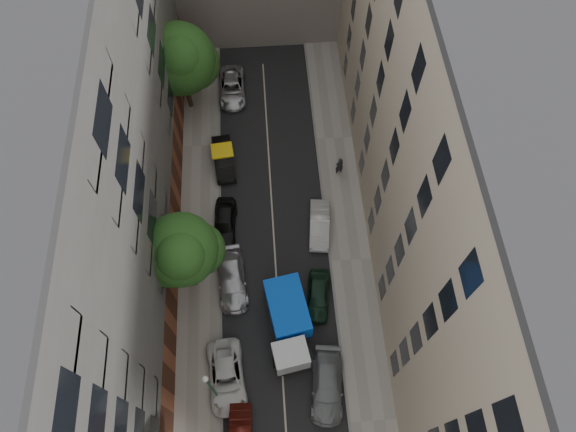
{
  "coord_description": "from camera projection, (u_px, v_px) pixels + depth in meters",
  "views": [
    {
      "loc": [
        -0.1,
        -14.42,
        34.62
      ],
      "look_at": [
        0.96,
        0.81,
        6.0
      ],
      "focal_mm": 32.0,
      "sensor_mm": 36.0,
      "label": 1
    }
  ],
  "objects": [
    {
      "name": "ground",
      "position": [
        276.0,
        265.0,
        37.32
      ],
      "size": [
        120.0,
        120.0,
        0.0
      ],
      "primitive_type": "plane",
      "color": "#4C4C49",
      "rests_on": "ground"
    },
    {
      "name": "road_surface",
      "position": [
        276.0,
        265.0,
        37.31
      ],
      "size": [
        8.0,
        44.0,
        0.02
      ],
      "primitive_type": "cube",
      "color": "black",
      "rests_on": "ground"
    },
    {
      "name": "sidewalk_left",
      "position": [
        200.0,
        270.0,
        37.08
      ],
      "size": [
        3.0,
        44.0,
        0.15
      ],
      "primitive_type": "cube",
      "color": "gray",
      "rests_on": "ground"
    },
    {
      "name": "sidewalk_right",
      "position": [
        351.0,
        260.0,
        37.44
      ],
      "size": [
        3.0,
        44.0,
        0.15
      ],
      "primitive_type": "cube",
      "color": "gray",
      "rests_on": "ground"
    },
    {
      "name": "building_left",
      "position": [
        72.0,
        208.0,
        28.14
      ],
      "size": [
        8.0,
        44.0,
        20.0
      ],
      "primitive_type": "cube",
      "color": "#4E4B49",
      "rests_on": "ground"
    },
    {
      "name": "building_right",
      "position": [
        467.0,
        184.0,
        28.86
      ],
      "size": [
        8.0,
        44.0,
        20.0
      ],
      "primitive_type": "cube",
      "color": "tan",
      "rests_on": "ground"
    },
    {
      "name": "tarp_truck",
      "position": [
        288.0,
        323.0,
        33.78
      ],
      "size": [
        3.28,
        6.26,
        2.73
      ],
      "rotation": [
        0.0,
        0.0,
        0.17
      ],
      "color": "black",
      "rests_on": "ground"
    },
    {
      "name": "car_left_2",
      "position": [
        227.0,
        377.0,
        32.94
      ],
      "size": [
        2.71,
        5.12,
        1.37
      ],
      "primitive_type": "imported",
      "rotation": [
        0.0,
        0.0,
        0.09
      ],
      "color": "silver",
      "rests_on": "ground"
    },
    {
      "name": "car_left_3",
      "position": [
        232.0,
        280.0,
        36.05
      ],
      "size": [
        2.39,
        5.0,
        1.41
      ],
      "primitive_type": "imported",
      "rotation": [
        0.0,
        0.0,
        0.09
      ],
      "color": "#B4B4B9",
      "rests_on": "ground"
    },
    {
      "name": "car_left_4",
      "position": [
        225.0,
        223.0,
        38.17
      ],
      "size": [
        1.97,
        4.29,
        1.42
      ],
      "primitive_type": "imported",
      "rotation": [
        0.0,
        0.0,
        -0.07
      ],
      "color": "black",
      "rests_on": "ground"
    },
    {
      "name": "car_left_5",
      "position": [
        224.0,
        159.0,
        40.88
      ],
      "size": [
        1.96,
        4.45,
        1.42
      ],
      "primitive_type": "imported",
      "rotation": [
        0.0,
        0.0,
        0.11
      ],
      "color": "black",
      "rests_on": "ground"
    },
    {
      "name": "car_left_6",
      "position": [
        232.0,
        87.0,
        44.43
      ],
      "size": [
        2.28,
        4.88,
        1.35
      ],
      "primitive_type": "imported",
      "rotation": [
        0.0,
        0.0,
        0.01
      ],
      "color": "#B5B4BA",
      "rests_on": "ground"
    },
    {
      "name": "car_right_1",
      "position": [
        327.0,
        386.0,
        32.66
      ],
      "size": [
        2.56,
        5.07,
        1.41
      ],
      "primitive_type": "imported",
      "rotation": [
        0.0,
        0.0,
        -0.12
      ],
      "color": "slate",
      "rests_on": "ground"
    },
    {
      "name": "car_right_2",
      "position": [
        318.0,
        296.0,
        35.53
      ],
      "size": [
        2.21,
        4.12,
        1.33
      ],
      "primitive_type": "imported",
      "rotation": [
        0.0,
        0.0,
        -0.17
      ],
      "color": "black",
      "rests_on": "ground"
    },
    {
      "name": "car_right_3",
      "position": [
        319.0,
        225.0,
        38.12
      ],
      "size": [
        1.86,
        4.23,
        1.35
      ],
      "primitive_type": "imported",
      "rotation": [
        0.0,
        0.0,
        -0.11
      ],
      "color": "silver",
      "rests_on": "ground"
    },
    {
      "name": "tree_mid",
      "position": [
        183.0,
        252.0,
        31.58
      ],
      "size": [
        5.01,
        4.7,
        8.27
      ],
      "color": "#382619",
      "rests_on": "sidewalk_left"
    },
    {
      "name": "tree_far",
      "position": [
        181.0,
        61.0,
        39.5
      ],
      "size": [
        5.82,
        5.62,
        8.19
      ],
      "color": "#382619",
      "rests_on": "sidewalk_left"
    },
    {
      "name": "lamp_post",
      "position": [
        210.0,
        386.0,
        29.52
      ],
      "size": [
        0.36,
        0.36,
        6.14
      ],
      "color": "#1A5D36",
      "rests_on": "sidewalk_left"
    },
    {
      "name": "pedestrian",
      "position": [
        339.0,
        166.0,
        40.12
      ],
      "size": [
        0.78,
        0.63,
        1.86
      ],
      "primitive_type": "imported",
      "rotation": [
        0.0,
        0.0,
        3.45
      ],
      "color": "black",
      "rests_on": "sidewalk_right"
    }
  ]
}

